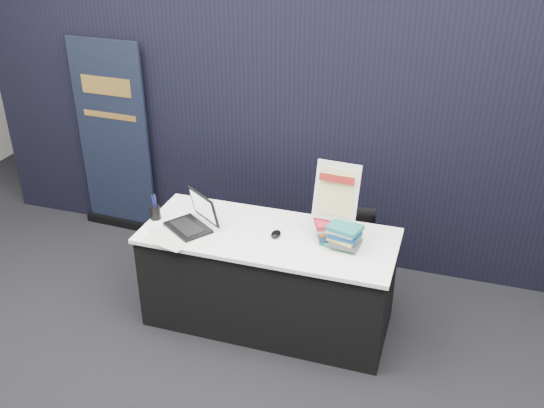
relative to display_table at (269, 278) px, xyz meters
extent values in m
plane|color=black|center=(0.00, -0.55, -0.38)|extent=(8.00, 8.00, 0.00)
cube|color=#AEABA4|center=(0.00, 3.45, 1.37)|extent=(8.00, 0.02, 3.50)
cube|color=black|center=(0.00, 1.05, 0.82)|extent=(6.00, 0.08, 2.40)
cube|color=black|center=(0.00, 0.00, -0.02)|extent=(1.76, 0.71, 0.72)
cube|color=white|center=(0.00, 0.00, 0.36)|extent=(1.80, 0.75, 0.03)
cube|color=black|center=(-0.57, -0.11, 0.38)|extent=(0.40, 0.37, 0.02)
cube|color=black|center=(-0.57, 0.01, 0.51)|extent=(0.30, 0.23, 0.23)
cube|color=white|center=(-0.57, 0.00, 0.51)|extent=(0.25, 0.19, 0.18)
ellipsoid|color=black|center=(0.06, -0.01, 0.39)|extent=(0.07, 0.11, 0.03)
cube|color=beige|center=(-0.67, -0.21, 0.38)|extent=(0.35, 0.31, 0.00)
cube|color=white|center=(-0.43, -0.22, 0.38)|extent=(0.30, 0.25, 0.00)
cube|color=silver|center=(-0.63, -0.28, 0.38)|extent=(0.35, 0.29, 0.00)
cylinder|color=black|center=(-0.86, -0.04, 0.42)|extent=(0.10, 0.10, 0.10)
cube|color=#1B6962|center=(0.45, 0.08, 0.39)|extent=(0.26, 0.23, 0.03)
cube|color=navy|center=(0.45, 0.08, 0.42)|extent=(0.26, 0.23, 0.03)
cube|color=orange|center=(0.45, 0.08, 0.45)|extent=(0.26, 0.23, 0.03)
cube|color=beige|center=(0.45, 0.08, 0.48)|extent=(0.26, 0.23, 0.03)
cube|color=#A81B26|center=(0.45, 0.08, 0.51)|extent=(0.26, 0.23, 0.03)
cube|color=#228245|center=(0.54, -0.01, 0.39)|extent=(0.23, 0.19, 0.03)
cube|color=#454449|center=(0.54, -0.01, 0.42)|extent=(0.23, 0.19, 0.03)
cube|color=#D3D154|center=(0.54, -0.01, 0.45)|extent=(0.23, 0.19, 0.03)
cube|color=navy|center=(0.54, -0.01, 0.47)|extent=(0.23, 0.19, 0.03)
cube|color=silver|center=(0.54, -0.01, 0.50)|extent=(0.23, 0.19, 0.03)
cube|color=#1B6962|center=(0.54, -0.01, 0.53)|extent=(0.23, 0.19, 0.03)
cube|color=black|center=(0.45, 0.06, 0.54)|extent=(0.20, 0.03, 0.01)
cylinder|color=black|center=(0.37, 0.15, 0.65)|extent=(0.02, 0.10, 0.29)
cylinder|color=black|center=(0.53, 0.15, 0.65)|extent=(0.02, 0.10, 0.29)
cube|color=silver|center=(0.45, 0.11, 0.72)|extent=(0.31, 0.14, 0.40)
cube|color=#DED78A|center=(0.45, 0.10, 0.72)|extent=(0.25, 0.11, 0.32)
cube|color=maroon|center=(0.45, 0.10, 0.83)|extent=(0.24, 0.03, 0.05)
cube|color=black|center=(-1.79, 0.93, -0.34)|extent=(0.76, 0.14, 0.07)
cube|color=black|center=(-1.79, 0.95, 0.52)|extent=(0.72, 0.06, 1.79)
cube|color=#BD8A3B|center=(-1.79, 0.93, 1.01)|extent=(0.49, 0.03, 0.16)
cube|color=#BD8A3B|center=(-1.79, 0.93, 0.74)|extent=(0.54, 0.03, 0.05)
cylinder|color=black|center=(0.32, 0.11, -0.18)|extent=(0.02, 0.02, 0.39)
cylinder|color=black|center=(0.67, 0.11, -0.18)|extent=(0.02, 0.02, 0.39)
cylinder|color=black|center=(0.32, 0.46, -0.18)|extent=(0.02, 0.02, 0.39)
cylinder|color=black|center=(0.67, 0.46, -0.18)|extent=(0.02, 0.02, 0.39)
cube|color=black|center=(0.50, 0.29, 0.03)|extent=(0.42, 0.42, 0.03)
cube|color=black|center=(0.50, 0.46, 0.37)|extent=(0.35, 0.08, 0.14)
camera|label=1|loc=(1.15, -3.49, 2.55)|focal=40.00mm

